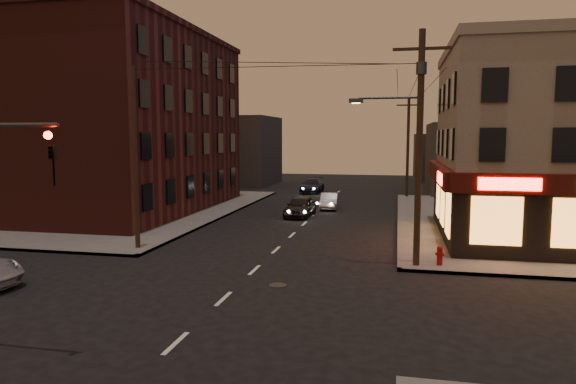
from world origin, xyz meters
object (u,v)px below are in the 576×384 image
(sedan_far, at_px, (312,186))
(fire_hydrant, at_px, (440,254))
(sedan_near, at_px, (300,207))
(sedan_mid, at_px, (329,201))

(sedan_far, bearing_deg, fire_hydrant, -69.78)
(sedan_far, distance_m, fire_hydrant, 30.47)
(sedan_near, xyz_separation_m, fire_hydrant, (8.62, -12.93, -0.10))
(sedan_near, bearing_deg, sedan_far, 100.05)
(sedan_mid, height_order, fire_hydrant, sedan_mid)
(sedan_mid, bearing_deg, sedan_near, -113.26)
(sedan_mid, xyz_separation_m, fire_hydrant, (7.12, -17.29, -0.00))
(sedan_mid, distance_m, sedan_far, 11.81)
(sedan_near, relative_size, sedan_mid, 1.13)
(sedan_near, bearing_deg, fire_hydrant, -52.56)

